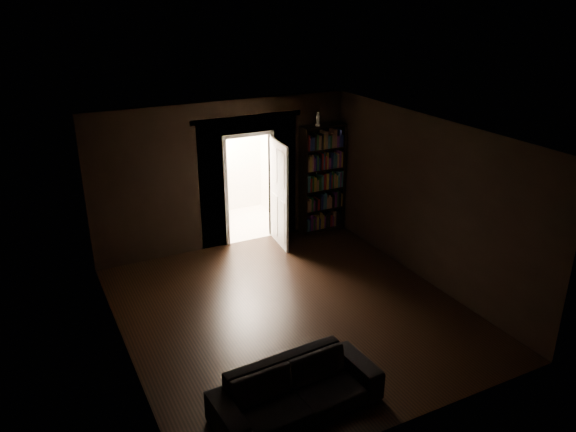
# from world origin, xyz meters

# --- Properties ---
(ground) EXTENTS (5.50, 5.50, 0.00)m
(ground) POSITION_xyz_m (0.00, 0.00, 0.00)
(ground) COLOR black
(ground) RESTS_ON ground
(room_walls) EXTENTS (5.02, 5.61, 2.84)m
(room_walls) POSITION_xyz_m (-0.01, 1.07, 1.68)
(room_walls) COLOR black
(room_walls) RESTS_ON ground
(kitchen_alcove) EXTENTS (2.20, 1.80, 2.60)m
(kitchen_alcove) POSITION_xyz_m (0.50, 3.87, 1.21)
(kitchen_alcove) COLOR beige
(kitchen_alcove) RESTS_ON ground
(sofa) EXTENTS (2.05, 0.98, 0.77)m
(sofa) POSITION_xyz_m (-0.97, -2.00, 0.39)
(sofa) COLOR black
(sofa) RESTS_ON ground
(bookshelf) EXTENTS (0.94, 0.45, 2.20)m
(bookshelf) POSITION_xyz_m (2.00, 2.55, 1.10)
(bookshelf) COLOR black
(bookshelf) RESTS_ON ground
(refrigerator) EXTENTS (0.85, 0.80, 1.65)m
(refrigerator) POSITION_xyz_m (0.05, 4.11, 0.82)
(refrigerator) COLOR silver
(refrigerator) RESTS_ON ground
(door) EXTENTS (0.14, 0.85, 2.05)m
(door) POSITION_xyz_m (0.93, 2.31, 1.02)
(door) COLOR white
(door) RESTS_ON ground
(figurine) EXTENTS (0.11, 0.11, 0.27)m
(figurine) POSITION_xyz_m (1.87, 2.54, 2.33)
(figurine) COLOR white
(figurine) RESTS_ON bookshelf
(bottles) EXTENTS (0.70, 0.26, 0.29)m
(bottles) POSITION_xyz_m (-0.01, 4.06, 1.79)
(bottles) COLOR black
(bottles) RESTS_ON refrigerator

